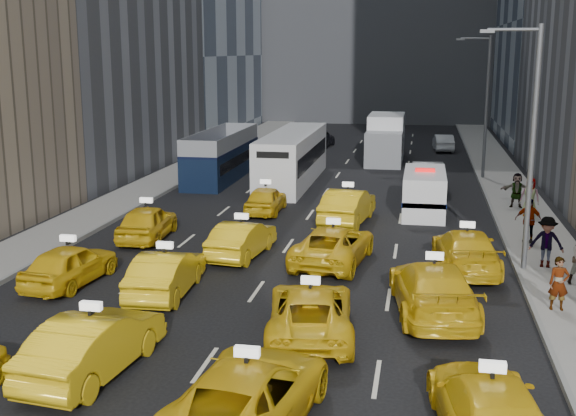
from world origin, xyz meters
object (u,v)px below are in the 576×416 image
double_decker (222,155)px  city_bus (293,158)px  box_truck (386,139)px  pedestrian_0 (559,284)px  nypd_van (424,193)px

double_decker → city_bus: 4.78m
double_decker → box_truck: (9.94, 9.15, 0.19)m
pedestrian_0 → double_decker: bearing=124.5°
nypd_van → city_bus: (-8.06, 7.27, 0.53)m
double_decker → box_truck: 13.51m
nypd_van → pedestrian_0: nypd_van is taller
city_bus → pedestrian_0: bearing=-61.9°
double_decker → pedestrian_0: size_ratio=6.23×
nypd_van → city_bus: bearing=138.3°
box_truck → nypd_van: bearing=-72.8°
city_bus → pedestrian_0: (12.20, -21.07, -0.57)m
box_truck → pedestrian_0: 31.69m
double_decker → box_truck: bearing=36.3°
city_bus → double_decker: bearing=170.0°
double_decker → city_bus: city_bus is taller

